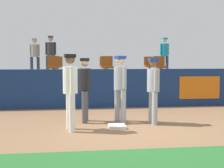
# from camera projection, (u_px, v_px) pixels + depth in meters

# --- Properties ---
(ground_plane) EXTENTS (60.00, 60.00, 0.00)m
(ground_plane) POSITION_uv_depth(u_px,v_px,m) (130.00, 129.00, 7.14)
(ground_plane) COLOR #846042
(first_base) EXTENTS (0.40, 0.40, 0.08)m
(first_base) POSITION_uv_depth(u_px,v_px,m) (117.00, 127.00, 7.19)
(first_base) COLOR white
(first_base) RESTS_ON ground_plane
(player_fielder_home) EXTENTS (0.40, 0.58, 1.79)m
(player_fielder_home) POSITION_uv_depth(u_px,v_px,m) (70.00, 87.00, 6.89)
(player_fielder_home) COLOR white
(player_fielder_home) RESTS_ON ground_plane
(player_runner_visitor) EXTENTS (0.44, 0.46, 1.77)m
(player_runner_visitor) POSITION_uv_depth(u_px,v_px,m) (120.00, 84.00, 7.86)
(player_runner_visitor) COLOR #9EA3AD
(player_runner_visitor) RESTS_ON ground_plane
(player_coach_visitor) EXTENTS (0.33, 0.48, 1.70)m
(player_coach_visitor) POSITION_uv_depth(u_px,v_px,m) (153.00, 86.00, 7.63)
(player_coach_visitor) COLOR #9EA3AD
(player_coach_visitor) RESTS_ON ground_plane
(player_umpire) EXTENTS (0.36, 0.48, 1.71)m
(player_umpire) POSITION_uv_depth(u_px,v_px,m) (85.00, 85.00, 7.84)
(player_umpire) COLOR #4C4C51
(player_umpire) RESTS_ON ground_plane
(field_wall) EXTENTS (18.00, 0.26, 1.34)m
(field_wall) POSITION_uv_depth(u_px,v_px,m) (113.00, 88.00, 10.33)
(field_wall) COLOR navy
(field_wall) RESTS_ON ground_plane
(bleacher_platform) EXTENTS (18.00, 4.80, 0.97)m
(bleacher_platform) POSITION_uv_depth(u_px,v_px,m) (105.00, 87.00, 12.89)
(bleacher_platform) COLOR #59595E
(bleacher_platform) RESTS_ON ground_plane
(seat_front_center) EXTENTS (0.46, 0.44, 0.84)m
(seat_front_center) POSITION_uv_depth(u_px,v_px,m) (107.00, 65.00, 11.69)
(seat_front_center) COLOR #4C4C51
(seat_front_center) RESTS_ON bleacher_platform
(seat_back_center) EXTENTS (0.47, 0.44, 0.84)m
(seat_back_center) POSITION_uv_depth(u_px,v_px,m) (105.00, 65.00, 13.48)
(seat_back_center) COLOR #4C4C51
(seat_back_center) RESTS_ON bleacher_platform
(seat_front_left) EXTENTS (0.45, 0.44, 0.84)m
(seat_front_left) POSITION_uv_depth(u_px,v_px,m) (53.00, 65.00, 11.43)
(seat_front_left) COLOR #4C4C51
(seat_front_left) RESTS_ON bleacher_platform
(seat_front_right) EXTENTS (0.46, 0.44, 0.84)m
(seat_front_right) POSITION_uv_depth(u_px,v_px,m) (160.00, 65.00, 11.95)
(seat_front_right) COLOR #4C4C51
(seat_front_right) RESTS_ON bleacher_platform
(seat_back_left) EXTENTS (0.44, 0.44, 0.84)m
(seat_back_left) POSITION_uv_depth(u_px,v_px,m) (57.00, 65.00, 13.22)
(seat_back_left) COLOR #4C4C51
(seat_back_left) RESTS_ON bleacher_platform
(seat_back_right) EXTENTS (0.46, 0.44, 0.84)m
(seat_back_right) POSITION_uv_depth(u_px,v_px,m) (149.00, 65.00, 13.73)
(seat_back_right) COLOR #4C4C51
(seat_back_right) RESTS_ON bleacher_platform
(spectator_hooded) EXTENTS (0.47, 0.36, 1.70)m
(spectator_hooded) POSITION_uv_depth(u_px,v_px,m) (35.00, 54.00, 14.01)
(spectator_hooded) COLOR #33384C
(spectator_hooded) RESTS_ON bleacher_platform
(spectator_capped) EXTENTS (0.49, 0.41, 1.78)m
(spectator_capped) POSITION_uv_depth(u_px,v_px,m) (164.00, 53.00, 14.66)
(spectator_capped) COLOR #33384C
(spectator_capped) RESTS_ON bleacher_platform
(spectator_casual) EXTENTS (0.50, 0.38, 1.80)m
(spectator_casual) POSITION_uv_depth(u_px,v_px,m) (51.00, 52.00, 13.87)
(spectator_casual) COLOR #33384C
(spectator_casual) RESTS_ON bleacher_platform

